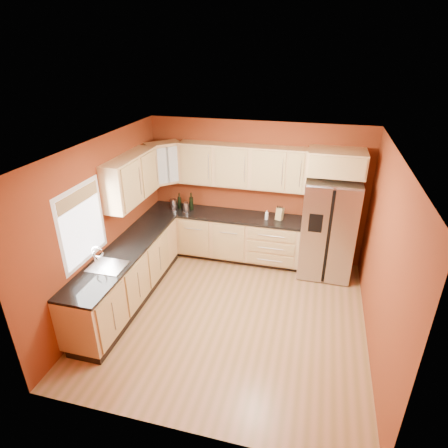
{
  "coord_description": "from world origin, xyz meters",
  "views": [
    {
      "loc": [
        1.05,
        -4.48,
        3.78
      ],
      "look_at": [
        -0.34,
        0.9,
        1.1
      ],
      "focal_mm": 30.0,
      "sensor_mm": 36.0,
      "label": 1
    }
  ],
  "objects": [
    {
      "name": "floor",
      "position": [
        0.0,
        0.0,
        0.0
      ],
      "size": [
        4.0,
        4.0,
        0.0
      ],
      "primitive_type": "plane",
      "color": "olive",
      "rests_on": "ground"
    },
    {
      "name": "ceiling",
      "position": [
        0.0,
        0.0,
        2.6
      ],
      "size": [
        4.0,
        4.0,
        0.0
      ],
      "primitive_type": "plane",
      "color": "white",
      "rests_on": "wall_back"
    },
    {
      "name": "wall_back",
      "position": [
        0.0,
        2.0,
        1.3
      ],
      "size": [
        4.0,
        0.04,
        2.6
      ],
      "primitive_type": "cube",
      "color": "maroon",
      "rests_on": "floor"
    },
    {
      "name": "wall_front",
      "position": [
        0.0,
        -2.0,
        1.3
      ],
      "size": [
        4.0,
        0.04,
        2.6
      ],
      "primitive_type": "cube",
      "color": "maroon",
      "rests_on": "floor"
    },
    {
      "name": "wall_left",
      "position": [
        -2.0,
        0.0,
        1.3
      ],
      "size": [
        0.04,
        4.0,
        2.6
      ],
      "primitive_type": "cube",
      "color": "maroon",
      "rests_on": "floor"
    },
    {
      "name": "wall_right",
      "position": [
        2.0,
        0.0,
        1.3
      ],
      "size": [
        0.04,
        4.0,
        2.6
      ],
      "primitive_type": "cube",
      "color": "maroon",
      "rests_on": "floor"
    },
    {
      "name": "base_cabinets_back",
      "position": [
        -0.55,
        1.7,
        0.44
      ],
      "size": [
        2.9,
        0.6,
        0.88
      ],
      "primitive_type": "cube",
      "color": "tan",
      "rests_on": "floor"
    },
    {
      "name": "base_cabinets_left",
      "position": [
        -1.7,
        0.0,
        0.44
      ],
      "size": [
        0.6,
        2.8,
        0.88
      ],
      "primitive_type": "cube",
      "color": "tan",
      "rests_on": "floor"
    },
    {
      "name": "countertop_back",
      "position": [
        -0.55,
        1.69,
        0.9
      ],
      "size": [
        2.9,
        0.62,
        0.04
      ],
      "primitive_type": "cube",
      "color": "black",
      "rests_on": "base_cabinets_back"
    },
    {
      "name": "countertop_left",
      "position": [
        -1.69,
        0.0,
        0.9
      ],
      "size": [
        0.62,
        2.8,
        0.04
      ],
      "primitive_type": "cube",
      "color": "black",
      "rests_on": "base_cabinets_left"
    },
    {
      "name": "upper_cabinets_back",
      "position": [
        -0.25,
        1.83,
        1.83
      ],
      "size": [
        2.3,
        0.33,
        0.75
      ],
      "primitive_type": "cube",
      "color": "tan",
      "rests_on": "wall_back"
    },
    {
      "name": "upper_cabinets_left",
      "position": [
        -1.83,
        0.72,
        1.83
      ],
      "size": [
        0.33,
        1.35,
        0.75
      ],
      "primitive_type": "cube",
      "color": "tan",
      "rests_on": "wall_left"
    },
    {
      "name": "corner_upper_cabinet",
      "position": [
        -1.67,
        1.67,
        1.83
      ],
      "size": [
        0.67,
        0.67,
        0.75
      ],
      "primitive_type": "cube",
      "rotation": [
        0.0,
        0.0,
        0.79
      ],
      "color": "tan",
      "rests_on": "wall_back"
    },
    {
      "name": "over_fridge_cabinet",
      "position": [
        1.35,
        1.7,
        2.05
      ],
      "size": [
        0.92,
        0.6,
        0.4
      ],
      "primitive_type": "cube",
      "color": "tan",
      "rests_on": "wall_back"
    },
    {
      "name": "refrigerator",
      "position": [
        1.35,
        1.62,
        0.89
      ],
      "size": [
        0.9,
        0.75,
        1.78
      ],
      "primitive_type": "cube",
      "color": "silver",
      "rests_on": "floor"
    },
    {
      "name": "window",
      "position": [
        -1.98,
        -0.5,
        1.55
      ],
      "size": [
        0.03,
        0.9,
        1.0
      ],
      "primitive_type": "cube",
      "color": "white",
      "rests_on": "wall_left"
    },
    {
      "name": "sink_faucet",
      "position": [
        -1.69,
        -0.5,
        1.07
      ],
      "size": [
        0.5,
        0.42,
        0.3
      ],
      "primitive_type": null,
      "color": "white",
      "rests_on": "countertop_left"
    },
    {
      "name": "canister_left",
      "position": [
        -1.26,
        1.62,
        1.01
      ],
      "size": [
        0.14,
        0.14,
        0.18
      ],
      "primitive_type": "cylinder",
      "rotation": [
        0.0,
        0.0,
        0.31
      ],
      "color": "silver",
      "rests_on": "countertop_back"
    },
    {
      "name": "canister_right",
      "position": [
        -1.52,
        1.65,
        1.02
      ],
      "size": [
        0.13,
        0.13,
        0.21
      ],
      "primitive_type": "cylinder",
      "rotation": [
        0.0,
        0.0,
        -0.03
      ],
      "color": "silver",
      "rests_on": "countertop_back"
    },
    {
      "name": "wine_bottle_a",
      "position": [
        -1.44,
        1.74,
        1.08
      ],
      "size": [
        0.08,
        0.08,
        0.31
      ],
      "primitive_type": null,
      "rotation": [
        0.0,
        0.0,
        0.09
      ],
      "color": "black",
      "rests_on": "countertop_back"
    },
    {
      "name": "wine_bottle_b",
      "position": [
        -1.2,
        1.74,
        1.09
      ],
      "size": [
        0.09,
        0.09,
        0.34
      ],
      "primitive_type": null,
      "rotation": [
        0.0,
        0.0,
        0.27
      ],
      "color": "black",
      "rests_on": "countertop_back"
    },
    {
      "name": "knife_block",
      "position": [
        0.49,
        1.7,
        1.03
      ],
      "size": [
        0.14,
        0.13,
        0.23
      ],
      "primitive_type": "cube",
      "rotation": [
        0.0,
        0.0,
        -0.32
      ],
      "color": "tan",
      "rests_on": "countertop_back"
    },
    {
      "name": "soap_dispenser",
      "position": [
        0.26,
        1.65,
        1.01
      ],
      "size": [
        0.07,
        0.07,
        0.17
      ],
      "primitive_type": "cylinder",
      "rotation": [
        0.0,
        0.0,
        -0.34
      ],
      "color": "white",
      "rests_on": "countertop_back"
    }
  ]
}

